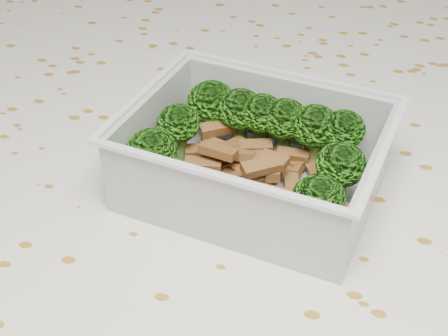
# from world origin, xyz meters

# --- Properties ---
(dining_table) EXTENTS (1.40, 0.90, 0.75)m
(dining_table) POSITION_xyz_m (0.00, 0.00, 0.67)
(dining_table) COLOR brown
(dining_table) RESTS_ON ground
(tablecloth) EXTENTS (1.46, 0.96, 0.19)m
(tablecloth) POSITION_xyz_m (0.00, 0.00, 0.72)
(tablecloth) COLOR silver
(tablecloth) RESTS_ON dining_table
(lunch_container) EXTENTS (0.19, 0.16, 0.06)m
(lunch_container) POSITION_xyz_m (0.02, 0.02, 0.78)
(lunch_container) COLOR silver
(lunch_container) RESTS_ON tablecloth
(broccoli_florets) EXTENTS (0.16, 0.12, 0.05)m
(broccoli_florets) POSITION_xyz_m (0.02, 0.04, 0.79)
(broccoli_florets) COLOR #608C3F
(broccoli_florets) RESTS_ON lunch_container
(meat_pile) EXTENTS (0.10, 0.06, 0.03)m
(meat_pile) POSITION_xyz_m (0.01, 0.03, 0.77)
(meat_pile) COLOR brown
(meat_pile) RESTS_ON lunch_container
(sausage) EXTENTS (0.15, 0.03, 0.02)m
(sausage) POSITION_xyz_m (0.02, -0.02, 0.78)
(sausage) COLOR #B55725
(sausage) RESTS_ON lunch_container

